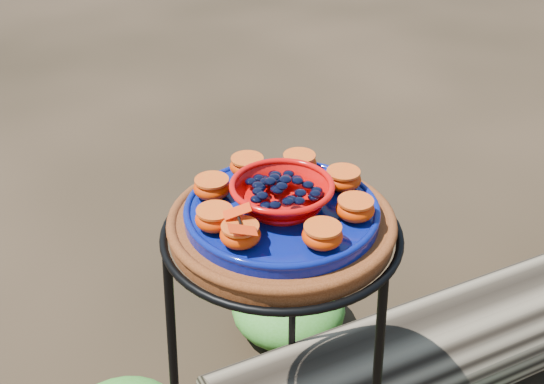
# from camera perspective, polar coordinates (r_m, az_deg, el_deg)

# --- Properties ---
(plant_stand) EXTENTS (0.44, 0.44, 0.70)m
(plant_stand) POSITION_cam_1_polar(r_m,az_deg,el_deg) (1.37, 0.69, -15.49)
(plant_stand) COLOR black
(plant_stand) RESTS_ON ground
(terracotta_saucer) EXTENTS (0.37, 0.37, 0.03)m
(terracotta_saucer) POSITION_cam_1_polar(r_m,az_deg,el_deg) (1.12, 0.81, -2.81)
(terracotta_saucer) COLOR #421805
(terracotta_saucer) RESTS_ON plant_stand
(cobalt_plate) EXTENTS (0.32, 0.32, 0.02)m
(cobalt_plate) POSITION_cam_1_polar(r_m,az_deg,el_deg) (1.11, 0.82, -1.73)
(cobalt_plate) COLOR #00075F
(cobalt_plate) RESTS_ON terracotta_saucer
(red_bowl) EXTENTS (0.16, 0.16, 0.04)m
(red_bowl) POSITION_cam_1_polar(r_m,az_deg,el_deg) (1.09, 0.83, -0.30)
(red_bowl) COLOR red
(red_bowl) RESTS_ON cobalt_plate
(glass_gems) EXTENTS (0.12, 0.12, 0.02)m
(glass_gems) POSITION_cam_1_polar(r_m,az_deg,el_deg) (1.08, 0.85, 1.17)
(glass_gems) COLOR black
(glass_gems) RESTS_ON red_bowl
(orange_half_0) EXTENTS (0.06, 0.06, 0.03)m
(orange_half_0) POSITION_cam_1_polar(r_m,az_deg,el_deg) (1.01, -2.67, -3.60)
(orange_half_0) COLOR #B12700
(orange_half_0) RESTS_ON cobalt_plate
(orange_half_1) EXTENTS (0.06, 0.06, 0.03)m
(orange_half_1) POSITION_cam_1_polar(r_m,az_deg,el_deg) (1.01, 4.24, -3.67)
(orange_half_1) COLOR #B12700
(orange_half_1) RESTS_ON cobalt_plate
(orange_half_2) EXTENTS (0.06, 0.06, 0.03)m
(orange_half_2) POSITION_cam_1_polar(r_m,az_deg,el_deg) (1.08, 6.97, -1.43)
(orange_half_2) COLOR #B12700
(orange_half_2) RESTS_ON cobalt_plate
(orange_half_3) EXTENTS (0.06, 0.06, 0.03)m
(orange_half_3) POSITION_cam_1_polar(r_m,az_deg,el_deg) (1.15, 5.96, 1.04)
(orange_half_3) COLOR #B12700
(orange_half_3) RESTS_ON cobalt_plate
(orange_half_4) EXTENTS (0.06, 0.06, 0.03)m
(orange_half_4) POSITION_cam_1_polar(r_m,az_deg,el_deg) (1.19, 2.29, 2.43)
(orange_half_4) COLOR #B12700
(orange_half_4) RESTS_ON cobalt_plate
(orange_half_5) EXTENTS (0.06, 0.06, 0.03)m
(orange_half_5) POSITION_cam_1_polar(r_m,az_deg,el_deg) (1.18, -2.07, 2.16)
(orange_half_5) COLOR #B12700
(orange_half_5) RESTS_ON cobalt_plate
(orange_half_6) EXTENTS (0.06, 0.06, 0.03)m
(orange_half_6) POSITION_cam_1_polar(r_m,az_deg,el_deg) (1.13, -5.03, 0.34)
(orange_half_6) COLOR #B12700
(orange_half_6) RESTS_ON cobalt_plate
(orange_half_7) EXTENTS (0.06, 0.06, 0.03)m
(orange_half_7) POSITION_cam_1_polar(r_m,az_deg,el_deg) (1.05, -4.80, -2.24)
(orange_half_7) COLOR #B12700
(orange_half_7) RESTS_ON cobalt_plate
(butterfly) EXTENTS (0.10, 0.08, 0.02)m
(butterfly) POSITION_cam_1_polar(r_m,az_deg,el_deg) (1.00, -2.70, -2.44)
(butterfly) COLOR red
(butterfly) RESTS_ON orange_half_0
(driftwood_log) EXTENTS (1.43, 1.14, 0.28)m
(driftwood_log) POSITION_cam_1_polar(r_m,az_deg,el_deg) (1.85, 17.50, -11.14)
(driftwood_log) COLOR black
(driftwood_log) RESTS_ON ground
(foliage_back) EXTENTS (0.32, 0.32, 0.16)m
(foliage_back) POSITION_cam_1_polar(r_m,az_deg,el_deg) (1.93, 1.39, -9.49)
(foliage_back) COLOR #2F721A
(foliage_back) RESTS_ON ground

